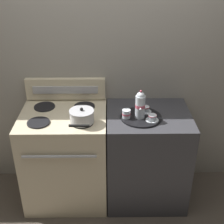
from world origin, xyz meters
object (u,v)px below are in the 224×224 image
at_px(stove, 66,157).
at_px(teapot, 140,105).
at_px(creamer_jug, 126,114).
at_px(teacup_left, 145,109).
at_px(teacup_right, 152,118).
at_px(saucepan, 82,116).
at_px(serving_tray, 141,117).

relative_size(stove, teapot, 3.66).
bearing_deg(creamer_jug, teapot, 1.29).
height_order(stove, teacup_left, teacup_left).
distance_m(teacup_left, teacup_right, 0.16).
distance_m(saucepan, serving_tray, 0.50).
bearing_deg(serving_tray, teapot, -131.01).
relative_size(serving_tray, creamer_jug, 4.75).
relative_size(teacup_right, creamer_jug, 1.48).
bearing_deg(stove, creamer_jug, -8.25).
bearing_deg(creamer_jug, serving_tray, 8.21).
bearing_deg(serving_tray, stove, 174.83).
bearing_deg(saucepan, stove, 141.33).
xyz_separation_m(teacup_left, teacup_right, (0.04, -0.15, 0.00)).
bearing_deg(serving_tray, teacup_right, -38.63).
bearing_deg(stove, teacup_left, 1.60).
distance_m(teapot, creamer_jug, 0.14).
distance_m(serving_tray, teacup_right, 0.11).
relative_size(stove, creamer_jug, 12.49).
bearing_deg(teapot, stove, 173.37).
xyz_separation_m(serving_tray, creamer_jug, (-0.13, -0.02, 0.04)).
xyz_separation_m(saucepan, teacup_right, (0.58, 0.01, -0.03)).
xyz_separation_m(teacup_right, creamer_jug, (-0.21, 0.05, 0.01)).
distance_m(stove, teacup_right, 0.91).
bearing_deg(serving_tray, saucepan, -170.46).
bearing_deg(serving_tray, creamer_jug, -171.79).
bearing_deg(saucepan, creamer_jug, 10.00).
distance_m(teacup_right, creamer_jug, 0.22).
bearing_deg(creamer_jug, teacup_left, 30.46).
height_order(serving_tray, teapot, teapot).
xyz_separation_m(teacup_left, creamer_jug, (-0.17, -0.10, 0.01)).
bearing_deg(teacup_left, teacup_right, -73.95).
distance_m(saucepan, creamer_jug, 0.37).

